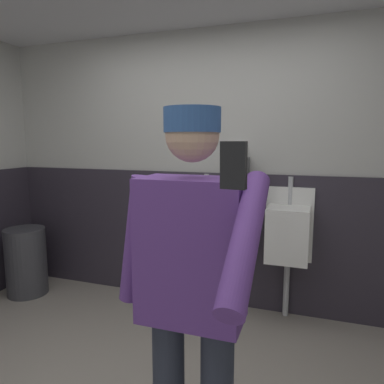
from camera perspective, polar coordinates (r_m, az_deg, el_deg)
The scene contains 9 objects.
wall_back at distance 3.32m, azimuth 3.88°, elevation 3.53°, with size 4.95×0.12×2.53m, color #B2B2AD.
wainscot_band_back at distance 3.37m, azimuth 3.43°, elevation -7.53°, with size 4.35×0.03×1.25m, color #2D2833.
urinal_left at distance 3.21m, azimuth 1.71°, elevation -5.50°, with size 0.40×0.34×1.24m.
urinal_middle at distance 3.08m, azimuth 15.24°, elevation -6.41°, with size 0.40×0.34×1.24m.
privacy_divider_panel at distance 3.02m, azimuth 8.14°, elevation -3.12°, with size 0.04×0.40×0.90m, color #4C4C51.
person at distance 1.49m, azimuth -0.08°, elevation -14.18°, with size 0.64×0.60×1.67m.
cell_phone at distance 0.82m, azimuth 6.74°, elevation 4.29°, with size 0.06×0.02×0.11m, color black.
trash_bin at distance 3.99m, azimuth -25.22°, elevation -10.10°, with size 0.39×0.39×0.68m, color #38383D.
soap_dispenser at distance 3.16m, azimuth 7.58°, elevation 6.19°, with size 0.10×0.07×0.18m, color silver.
Camera 1 is at (0.87, -1.52, 1.55)m, focal length 32.99 mm.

